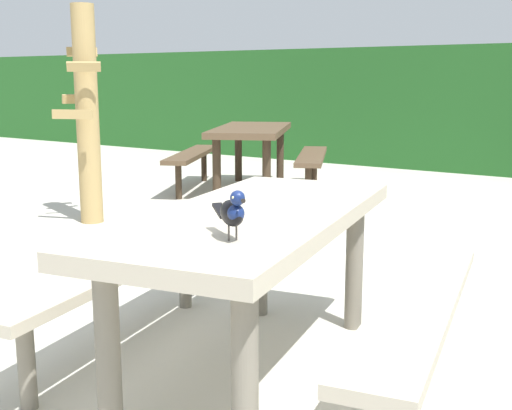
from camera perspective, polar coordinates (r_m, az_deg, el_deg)
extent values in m
cube|color=#B2A893|center=(2.80, -0.18, -1.16)|extent=(1.09, 1.91, 0.07)
cylinder|color=slate|center=(2.45, -12.71, -12.33)|extent=(0.09, 0.09, 0.67)
cylinder|color=slate|center=(2.21, -0.97, -14.78)|extent=(0.09, 0.09, 0.67)
cylinder|color=slate|center=(3.62, 0.30, -4.39)|extent=(0.09, 0.09, 0.67)
cylinder|color=slate|center=(3.45, 8.51, -5.25)|extent=(0.09, 0.09, 0.67)
cube|color=#B2A893|center=(3.20, -11.83, -5.19)|extent=(0.60, 1.73, 0.05)
cylinder|color=slate|center=(2.80, -19.27, -12.73)|extent=(0.07, 0.07, 0.39)
cylinder|color=slate|center=(3.78, -6.17, -5.96)|extent=(0.07, 0.07, 0.39)
cube|color=#B2A893|center=(2.69, 13.82, -8.39)|extent=(0.60, 1.73, 0.05)
cylinder|color=slate|center=(3.37, 15.43, -8.49)|extent=(0.07, 0.07, 0.39)
ellipsoid|color=black|center=(2.26, -2.11, -0.71)|extent=(0.16, 0.14, 0.09)
ellipsoid|color=navy|center=(2.22, -1.76, -0.74)|extent=(0.09, 0.09, 0.06)
sphere|color=navy|center=(2.19, -1.61, 0.61)|extent=(0.05, 0.05, 0.05)
sphere|color=#EAE08C|center=(2.19, -1.03, 0.72)|extent=(0.01, 0.01, 0.01)
sphere|color=#EAE08C|center=(2.18, -1.99, 0.66)|extent=(0.01, 0.01, 0.01)
cone|color=black|center=(2.16, -1.24, 0.43)|extent=(0.03, 0.03, 0.02)
cube|color=black|center=(2.37, -3.07, -0.49)|extent=(0.10, 0.09, 0.04)
cylinder|color=#47423D|center=(2.27, -1.71, -2.40)|extent=(0.01, 0.01, 0.05)
cylinder|color=#47423D|center=(2.26, -2.37, -2.46)|extent=(0.01, 0.01, 0.05)
cube|color=brown|center=(7.58, -0.43, 6.52)|extent=(1.47, 1.95, 0.07)
cylinder|color=#382B1D|center=(6.98, -3.42, 3.06)|extent=(0.09, 0.09, 0.67)
cylinder|color=#382B1D|center=(6.90, 0.92, 2.98)|extent=(0.09, 0.09, 0.67)
cylinder|color=#382B1D|center=(8.35, -1.54, 4.38)|extent=(0.09, 0.09, 0.67)
cylinder|color=#382B1D|center=(8.28, 2.11, 4.32)|extent=(0.09, 0.09, 0.67)
cube|color=brown|center=(7.74, -5.57, 4.41)|extent=(1.00, 1.66, 0.05)
cylinder|color=#382B1D|center=(7.16, -6.73, 2.07)|extent=(0.07, 0.07, 0.39)
cylinder|color=#382B1D|center=(8.39, -4.53, 3.42)|extent=(0.07, 0.07, 0.39)
cube|color=brown|center=(7.54, 4.86, 4.25)|extent=(1.00, 1.66, 0.05)
cylinder|color=#382B1D|center=(6.94, 4.54, 1.83)|extent=(0.07, 0.07, 0.39)
cylinder|color=#382B1D|center=(8.21, 5.08, 3.24)|extent=(0.07, 0.07, 0.39)
cylinder|color=tan|center=(6.06, -14.40, 7.47)|extent=(0.20, 0.20, 1.92)
cube|color=tan|center=(5.83, -14.70, 11.52)|extent=(0.24, 0.24, 0.09)
cube|color=tan|center=(6.27, -15.04, 8.87)|extent=(0.18, 0.30, 0.08)
cube|color=tan|center=(6.26, -14.85, 12.70)|extent=(0.20, 0.25, 0.09)
cube|color=tan|center=(5.83, -15.59, 7.57)|extent=(0.37, 0.16, 0.08)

